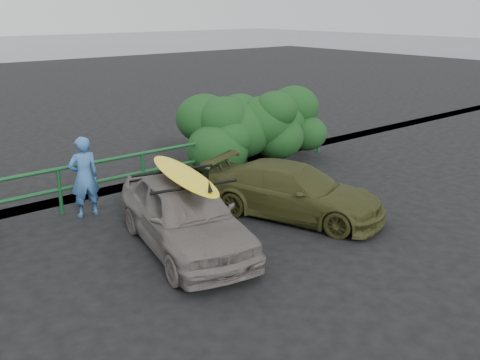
% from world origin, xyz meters
% --- Properties ---
extents(ground, '(80.00, 80.00, 0.00)m').
position_xyz_m(ground, '(0.00, 0.00, 0.00)').
color(ground, black).
extents(guardrail, '(14.00, 0.08, 1.04)m').
position_xyz_m(guardrail, '(0.00, 5.00, 0.52)').
color(guardrail, '#164F26').
rests_on(guardrail, ground).
extents(shrub_right, '(3.20, 2.40, 1.93)m').
position_xyz_m(shrub_right, '(5.00, 5.50, 0.97)').
color(shrub_right, '#174019').
rests_on(shrub_right, ground).
extents(sedan, '(2.33, 4.11, 1.32)m').
position_xyz_m(sedan, '(0.11, 1.91, 0.66)').
color(sedan, slate).
rests_on(sedan, ground).
extents(olive_vehicle, '(2.87, 4.13, 1.11)m').
position_xyz_m(olive_vehicle, '(2.76, 1.78, 0.56)').
color(olive_vehicle, '#3B3D1B').
rests_on(olive_vehicle, ground).
extents(man, '(0.66, 0.47, 1.72)m').
position_xyz_m(man, '(-0.62, 4.57, 0.86)').
color(man, '#3869A9').
rests_on(man, ground).
extents(roof_rack, '(1.77, 1.41, 0.05)m').
position_xyz_m(roof_rack, '(0.11, 1.91, 1.34)').
color(roof_rack, black).
rests_on(roof_rack, sedan).
extents(surfboard, '(1.15, 2.85, 0.08)m').
position_xyz_m(surfboard, '(0.11, 1.91, 1.41)').
color(surfboard, yellow).
rests_on(surfboard, roof_rack).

